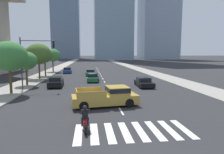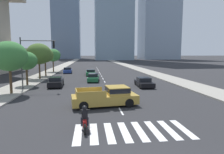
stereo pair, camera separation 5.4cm
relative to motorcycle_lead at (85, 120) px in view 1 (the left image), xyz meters
name	(u,v)px [view 1 (the left image)]	position (x,y,z in m)	size (l,w,h in m)	color
sidewalk_east	(163,76)	(14.67, 24.79, -0.51)	(4.00, 260.00, 0.15)	gray
sidewalk_west	(37,78)	(-9.13, 24.79, -0.51)	(4.00, 260.00, 0.15)	gray
crosswalk_near	(133,131)	(2.77, -0.64, -0.58)	(6.75, 2.99, 0.01)	silver
lane_divider_center	(101,76)	(2.77, 27.36, -0.58)	(0.14, 50.00, 0.01)	silver
motorcycle_lead	(85,120)	(0.00, 0.00, 0.00)	(0.70, 2.20, 1.49)	black
pickup_truck	(108,96)	(1.90, 5.10, 0.23)	(5.85, 2.77, 1.67)	#B28E38
sedan_black_0	(56,82)	(-4.27, 15.79, 0.03)	(1.97, 4.43, 1.33)	black
sedan_green_1	(93,78)	(0.98, 20.24, 0.02)	(2.06, 4.70, 1.31)	#1E6038
sedan_green_2	(90,73)	(0.59, 28.76, 0.02)	(2.02, 4.36, 1.30)	#1E6038
sedan_black_3	(144,82)	(7.81, 14.27, -0.01)	(2.04, 4.40, 1.25)	black
sedan_blue_4	(67,70)	(-4.69, 34.54, 0.01)	(2.05, 4.32, 1.29)	navy
traffic_signal_far	(33,54)	(-6.45, 13.51, 3.89)	(4.48, 0.28, 6.35)	#333335
street_tree_nearest	(9,56)	(-8.33, 10.98, 3.66)	(3.83, 3.83, 5.73)	#4C3823
street_tree_second	(26,61)	(-8.33, 16.60, 2.95)	(2.99, 2.99, 4.67)	#4C3823
street_tree_third	(39,54)	(-8.33, 23.63, 3.89)	(4.27, 4.27, 6.14)	#4C3823
street_tree_fourth	(45,55)	(-8.33, 28.31, 3.61)	(3.33, 3.33, 5.47)	#4C3823
street_tree_fifth	(53,55)	(-8.33, 36.79, 3.53)	(3.59, 3.59, 5.50)	#4C3823
office_tower_right_skyline	(159,12)	(55.06, 138.21, 36.37)	(27.91, 22.59, 74.95)	#8C9EB2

